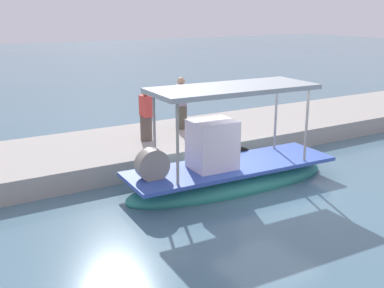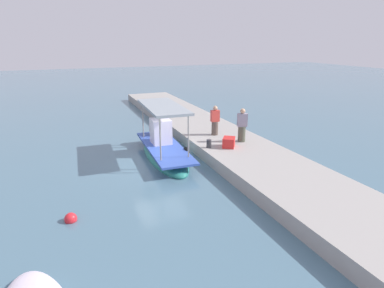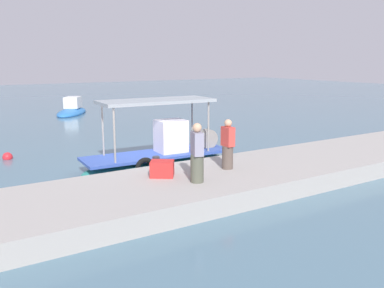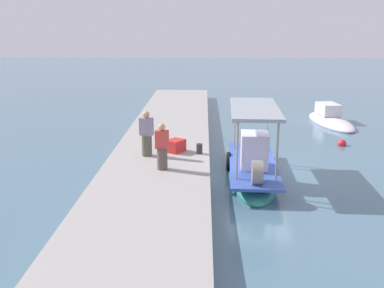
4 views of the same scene
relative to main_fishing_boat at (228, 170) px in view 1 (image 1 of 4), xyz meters
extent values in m
plane|color=slate|center=(-1.00, 0.44, -0.44)|extent=(120.00, 120.00, 0.00)
cube|color=#9F9B95|center=(-1.00, -3.55, -0.14)|extent=(36.00, 3.90, 0.60)
ellipsoid|color=#298276|center=(-0.10, 0.01, -0.37)|extent=(6.06, 1.97, 0.85)
cube|color=#3654B1|center=(-0.10, 0.01, 0.10)|extent=(5.82, 1.96, 0.10)
cube|color=white|center=(0.50, -0.01, 0.73)|extent=(1.14, 0.99, 1.36)
cylinder|color=gray|center=(1.84, 0.58, 1.08)|extent=(0.07, 0.07, 2.06)
cylinder|color=gray|center=(1.79, -0.72, 1.08)|extent=(0.07, 0.07, 2.06)
cylinder|color=gray|center=(-1.99, 0.74, 1.08)|extent=(0.07, 0.07, 2.06)
cylinder|color=gray|center=(-2.05, -0.55, 1.08)|extent=(0.07, 0.07, 2.06)
cube|color=#949EA6|center=(-0.10, 0.01, 2.17)|extent=(4.41, 1.89, 0.12)
torus|color=black|center=(-1.04, -0.84, -0.10)|extent=(0.75, 0.21, 0.74)
cylinder|color=gray|center=(2.17, -0.09, 0.50)|extent=(0.81, 0.38, 0.80)
cylinder|color=#4F5143|center=(-0.87, -4.03, 0.57)|extent=(0.49, 0.49, 0.82)
cube|color=gray|center=(-0.87, -4.03, 1.31)|extent=(0.41, 0.56, 0.68)
sphere|color=tan|center=(-0.87, -4.03, 1.79)|extent=(0.27, 0.27, 0.27)
cylinder|color=brown|center=(0.81, -3.28, 0.54)|extent=(0.38, 0.38, 0.77)
cube|color=#D24039|center=(0.81, -3.28, 1.24)|extent=(0.28, 0.48, 0.64)
sphere|color=tan|center=(0.81, -3.28, 1.69)|extent=(0.25, 0.25, 0.25)
cylinder|color=#2D2D33|center=(-1.18, -1.99, 0.36)|extent=(0.24, 0.24, 0.41)
cube|color=red|center=(-1.46, -2.95, 0.40)|extent=(0.90, 0.87, 0.49)
camera|label=1|loc=(6.77, 9.46, 4.08)|focal=43.43mm
camera|label=2|loc=(-15.04, 4.53, 5.25)|focal=30.25mm
camera|label=3|loc=(-7.24, -13.93, 3.72)|focal=38.68mm
camera|label=4|loc=(16.16, -1.81, 5.16)|focal=42.62mm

